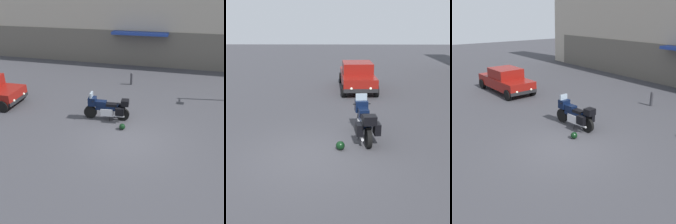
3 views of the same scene
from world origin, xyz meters
The scene contains 5 objects.
ground_plane centered at (0.00, 0.00, 0.00)m, with size 80.00×80.00×0.00m, color #38383D.
building_facade_rear centered at (0.00, 12.83, 4.86)m, with size 34.54×3.40×9.82m.
motorcycle centered at (-1.39, 1.64, 0.62)m, with size 2.26×0.83×1.36m.
helmet centered at (-0.45, 0.83, 0.14)m, with size 0.28×0.28×0.28m, color black.
bollard_curbside centered at (-1.22, 6.91, 0.44)m, with size 0.16×0.16×0.83m.
Camera 1 is at (1.70, -8.91, 5.79)m, focal length 40.07 mm.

